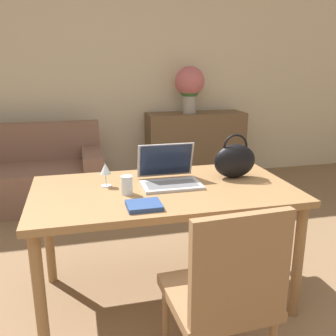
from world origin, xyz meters
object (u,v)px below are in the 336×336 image
(drinking_glass, at_px, (127,185))
(handbag, at_px, (235,160))
(couch, at_px, (18,178))
(wine_glass, at_px, (105,170))
(chair, at_px, (225,292))
(flower_vase, at_px, (190,85))
(laptop, at_px, (169,173))

(drinking_glass, distance_m, handbag, 0.73)
(couch, xyz_separation_m, wine_glass, (0.78, -1.83, 0.56))
(chair, relative_size, couch, 0.54)
(drinking_glass, distance_m, flower_vase, 2.64)
(wine_glass, relative_size, flower_vase, 0.26)
(couch, relative_size, flower_vase, 3.12)
(couch, height_order, wine_glass, wine_glass)
(handbag, xyz_separation_m, flower_vase, (0.37, 2.23, 0.33))
(chair, bearing_deg, drinking_glass, 111.15)
(couch, bearing_deg, flower_vase, 10.94)
(wine_glass, bearing_deg, chair, -63.86)
(laptop, xyz_separation_m, drinking_glass, (-0.28, -0.14, -0.01))
(chair, xyz_separation_m, drinking_glass, (-0.32, 0.70, 0.28))
(flower_vase, bearing_deg, laptop, -109.92)
(chair, relative_size, handbag, 3.25)
(laptop, height_order, handbag, handbag)
(handbag, distance_m, flower_vase, 2.28)
(drinking_glass, xyz_separation_m, handbag, (0.71, 0.15, 0.06))
(couch, xyz_separation_m, handbag, (1.59, -1.85, 0.57))
(handbag, bearing_deg, drinking_glass, -168.44)
(laptop, relative_size, drinking_glass, 3.36)
(couch, height_order, drinking_glass, drinking_glass)
(handbag, bearing_deg, couch, 130.73)
(drinking_glass, bearing_deg, wine_glass, 122.30)
(wine_glass, bearing_deg, laptop, -3.21)
(couch, relative_size, handbag, 6.06)
(drinking_glass, relative_size, flower_vase, 0.19)
(wine_glass, bearing_deg, couch, 112.97)
(laptop, xyz_separation_m, flower_vase, (0.81, 2.23, 0.38))
(chair, distance_m, handbag, 0.99)
(wine_glass, xyz_separation_m, flower_vase, (1.19, 2.21, 0.35))
(handbag, bearing_deg, flower_vase, 80.46)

